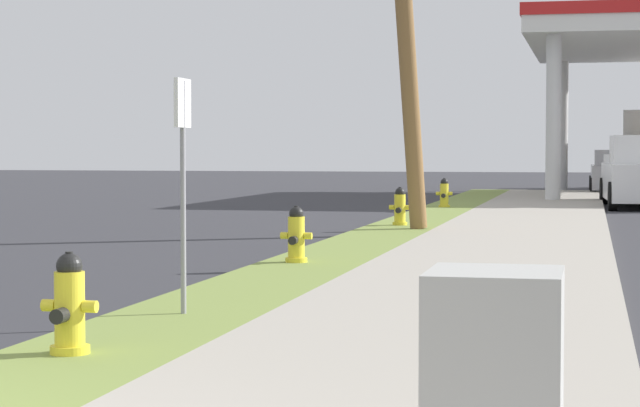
{
  "coord_description": "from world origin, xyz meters",
  "views": [
    {
      "loc": [
        4.26,
        -4.71,
        1.61
      ],
      "look_at": [
        0.81,
        10.75,
        0.89
      ],
      "focal_mm": 68.1,
      "sensor_mm": 36.0,
      "label": 1
    }
  ],
  "objects": [
    {
      "name": "utility_cabinet",
      "position": [
        3.9,
        0.11,
        0.58
      ],
      "size": [
        0.59,
        0.64,
        1.01
      ],
      "color": "slate",
      "rests_on": "sidewalk_slab"
    },
    {
      "name": "street_sign_post",
      "position": [
        0.68,
        5.67,
        1.63
      ],
      "size": [
        0.05,
        0.36,
        2.12
      ],
      "color": "gray",
      "rests_on": "grass_verge"
    },
    {
      "name": "utility_pole_midground",
      "position": [
        0.92,
        17.2,
        4.31
      ],
      "size": [
        0.96,
        1.91,
        8.22
      ],
      "color": "olive",
      "rests_on": "grass_verge"
    },
    {
      "name": "car_silver_by_near_pump",
      "position": [
        5.19,
        40.6,
        0.72
      ],
      "size": [
        1.98,
        4.52,
        1.57
      ],
      "color": "#BCBCC1",
      "rests_on": "ground"
    },
    {
      "name": "fire_hydrant_third",
      "position": [
        0.63,
        18.7,
        0.45
      ],
      "size": [
        0.42,
        0.37,
        0.74
      ],
      "color": "yellow",
      "rests_on": "grass_verge"
    },
    {
      "name": "fire_hydrant_second",
      "position": [
        0.49,
        10.72,
        0.45
      ],
      "size": [
        0.42,
        0.38,
        0.74
      ],
      "color": "yellow",
      "rests_on": "grass_verge"
    },
    {
      "name": "fire_hydrant_fourth",
      "position": [
        0.61,
        26.2,
        0.45
      ],
      "size": [
        0.42,
        0.37,
        0.74
      ],
      "color": "yellow",
      "rests_on": "grass_verge"
    },
    {
      "name": "fire_hydrant_nearest",
      "position": [
        0.58,
        3.44,
        0.45
      ],
      "size": [
        0.42,
        0.38,
        0.74
      ],
      "color": "yellow",
      "rests_on": "grass_verge"
    }
  ]
}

